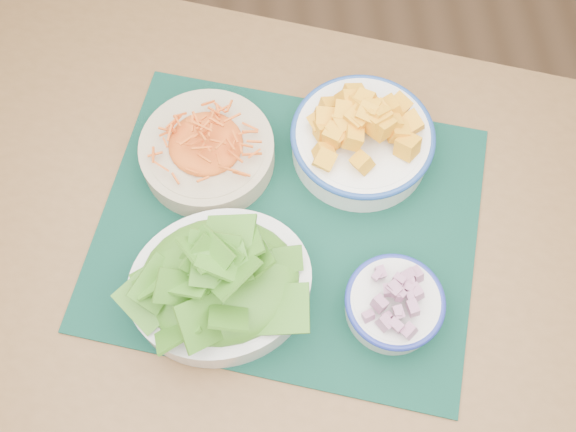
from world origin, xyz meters
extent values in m
cube|color=brown|center=(0.08, 0.35, 0.73)|extent=(1.46, 1.19, 0.04)
cylinder|color=brown|center=(-0.35, 0.87, 0.35)|extent=(0.06, 0.06, 0.71)
cube|color=black|center=(0.07, 0.41, 0.75)|extent=(0.64, 0.57, 0.00)
cylinder|color=tan|center=(-0.04, 0.52, 0.78)|extent=(0.21, 0.21, 0.04)
ellipsoid|color=orange|center=(-0.04, 0.52, 0.81)|extent=(0.17, 0.17, 0.03)
cylinder|color=white|center=(0.18, 0.52, 0.78)|extent=(0.24, 0.24, 0.05)
torus|color=#1F4391|center=(0.18, 0.52, 0.80)|extent=(0.21, 0.21, 0.01)
ellipsoid|color=#FDAD1B|center=(0.18, 0.52, 0.83)|extent=(0.18, 0.18, 0.05)
ellipsoid|color=#276514|center=(-0.03, 0.31, 0.84)|extent=(0.21, 0.18, 0.07)
cylinder|color=silver|center=(0.20, 0.27, 0.78)|extent=(0.16, 0.16, 0.04)
torus|color=navy|center=(0.20, 0.27, 0.79)|extent=(0.13, 0.13, 0.01)
ellipsoid|color=#751A48|center=(0.20, 0.27, 0.81)|extent=(0.11, 0.11, 0.02)
camera|label=1|loc=(0.04, 0.04, 1.60)|focal=40.00mm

